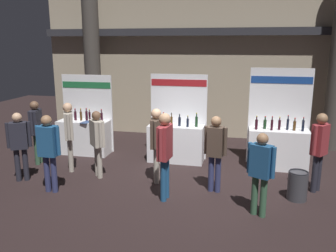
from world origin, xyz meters
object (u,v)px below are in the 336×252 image
visitor_2 (165,149)px  exhibitor_booth_2 (278,144)px  visitor_0 (48,147)px  exhibitor_booth_0 (85,134)px  visitor_6 (36,127)px  visitor_5 (215,148)px  exhibitor_booth_1 (176,139)px  visitor_4 (261,168)px  visitor_7 (156,139)px  visitor_1 (69,130)px  trash_bin (298,186)px  visitor_8 (319,146)px  visitor_3 (19,141)px  visitor_9 (97,138)px

visitor_2 → exhibitor_booth_2: bearing=141.7°
visitor_0 → visitor_2: (2.49, 0.16, 0.07)m
exhibitor_booth_2 → visitor_0: exhibitor_booth_2 is taller
exhibitor_booth_0 → visitor_6: size_ratio=1.34×
visitor_5 → exhibitor_booth_1: bearing=131.2°
exhibitor_booth_1 → visitor_4: size_ratio=1.47×
visitor_7 → exhibitor_booth_0: bearing=47.3°
visitor_1 → visitor_5: (3.66, -0.53, -0.05)m
trash_bin → visitor_8: bearing=50.0°
trash_bin → visitor_0: bearing=-171.9°
visitor_3 → visitor_5: size_ratio=0.97×
visitor_6 → visitor_3: bearing=3.5°
visitor_2 → visitor_6: bearing=-105.0°
visitor_8 → exhibitor_booth_2: bearing=64.7°
visitor_2 → visitor_8: (3.11, 1.11, -0.06)m
visitor_7 → visitor_8: size_ratio=1.00×
visitor_0 → visitor_6: size_ratio=1.00×
visitor_2 → visitor_4: bearing=86.3°
visitor_5 → visitor_9: (-2.80, 0.27, -0.02)m
visitor_0 → visitor_9: visitor_0 is taller
exhibitor_booth_2 → visitor_3: bearing=-159.4°
visitor_0 → visitor_8: visitor_8 is taller
visitor_3 → visitor_5: visitor_5 is taller
exhibitor_booth_1 → visitor_8: size_ratio=1.35×
visitor_1 → visitor_8: visitor_1 is taller
exhibitor_booth_0 → visitor_7: bearing=-33.3°
visitor_1 → visitor_3: 1.18m
visitor_1 → visitor_8: size_ratio=1.00×
visitor_0 → visitor_5: (3.45, 0.78, -0.03)m
visitor_1 → trash_bin: bearing=56.4°
trash_bin → visitor_3: 6.20m
visitor_1 → visitor_4: bearing=44.9°
visitor_3 → visitor_6: 1.21m
trash_bin → visitor_8: 1.01m
visitor_1 → visitor_5: bearing=54.3°
visitor_5 → visitor_7: (-1.35, 0.25, 0.05)m
exhibitor_booth_2 → visitor_5: (-1.45, -1.88, 0.36)m
trash_bin → visitor_7: bearing=174.5°
visitor_3 → exhibitor_booth_0: bearing=-131.3°
exhibitor_booth_0 → visitor_2: size_ratio=1.25×
exhibitor_booth_0 → visitor_8: (6.11, -1.47, 0.44)m
trash_bin → visitor_2: 2.84m
trash_bin → visitor_5: visitor_5 is taller
visitor_0 → visitor_4: size_ratio=1.07×
visitor_2 → visitor_3: visitor_2 is taller
visitor_7 → visitor_0: bearing=106.7°
visitor_5 → visitor_6: visitor_6 is taller
visitor_3 → visitor_9: bearing=171.4°
visitor_8 → visitor_6: bearing=124.9°
visitor_3 → visitor_8: visitor_8 is taller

